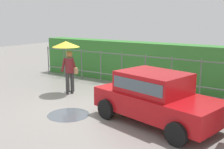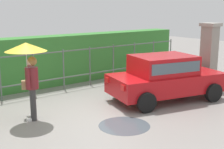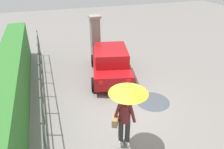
# 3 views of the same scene
# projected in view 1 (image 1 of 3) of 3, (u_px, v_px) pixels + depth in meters

# --- Properties ---
(ground_plane) EXTENTS (40.00, 40.00, 0.00)m
(ground_plane) POSITION_uv_depth(u_px,v_px,m) (93.00, 106.00, 9.55)
(ground_plane) COLOR gray
(car) EXTENTS (3.98, 2.52, 1.48)m
(car) POSITION_uv_depth(u_px,v_px,m) (155.00, 96.00, 7.93)
(car) COLOR #B71116
(car) RESTS_ON ground
(pedestrian) EXTENTS (1.07, 1.07, 2.10)m
(pedestrian) POSITION_uv_depth(u_px,v_px,m) (67.00, 54.00, 10.82)
(pedestrian) COLOR #333333
(pedestrian) RESTS_ON ground
(fence_section) EXTENTS (11.60, 0.05, 1.50)m
(fence_section) POSITION_uv_depth(u_px,v_px,m) (145.00, 71.00, 11.56)
(fence_section) COLOR #59605B
(fence_section) RESTS_ON ground
(hedge_row) EXTENTS (12.55, 0.90, 1.90)m
(hedge_row) POSITION_uv_depth(u_px,v_px,m) (156.00, 64.00, 12.36)
(hedge_row) COLOR #387F33
(hedge_row) RESTS_ON ground
(puddle_near) EXTENTS (1.33, 1.33, 0.00)m
(puddle_near) POSITION_uv_depth(u_px,v_px,m) (69.00, 115.00, 8.70)
(puddle_near) COLOR #4C545B
(puddle_near) RESTS_ON ground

